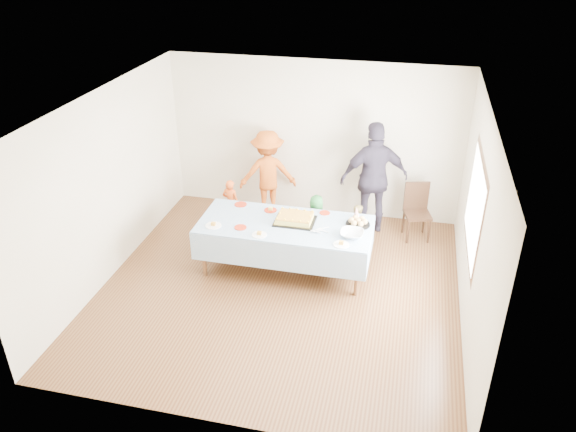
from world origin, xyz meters
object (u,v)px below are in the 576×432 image
dining_chair (417,208)px  adult_left (268,173)px  birthday_cake (295,219)px  party_table (285,227)px

dining_chair → adult_left: (-2.57, 0.24, 0.25)m
adult_left → birthday_cake: bearing=99.4°
adult_left → dining_chair: bearing=156.7°
party_table → dining_chair: 2.38m
party_table → adult_left: 1.84m
dining_chair → adult_left: 2.59m
party_table → birthday_cake: bearing=34.6°
dining_chair → adult_left: adult_left is taller
party_table → birthday_cake: birthday_cake is taller
birthday_cake → party_table: bearing=-145.4°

